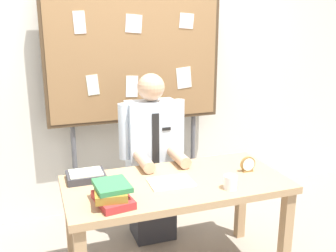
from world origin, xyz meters
name	(u,v)px	position (x,y,z in m)	size (l,w,h in m)	color
back_wall	(130,71)	(0.00, 1.24, 1.35)	(6.40, 0.08, 2.70)	silver
desk	(176,194)	(0.00, 0.00, 0.65)	(1.53, 0.74, 0.74)	tan
person	(152,164)	(0.00, 0.57, 0.66)	(0.55, 0.56, 1.41)	#2D2D33
bulletin_board	(135,56)	(0.00, 1.04, 1.51)	(1.59, 0.09, 2.14)	#4C3823
book_stack	(112,194)	(-0.48, -0.18, 0.80)	(0.24, 0.31, 0.13)	#B22D2D
open_notebook	(171,182)	(-0.05, -0.02, 0.75)	(0.30, 0.21, 0.01)	white
desk_clock	(248,165)	(0.56, -0.01, 0.79)	(0.11, 0.04, 0.11)	olive
coffee_mug	(230,182)	(0.29, -0.24, 0.79)	(0.09, 0.09, 0.09)	white
paper_tray	(86,176)	(-0.58, 0.23, 0.77)	(0.26, 0.20, 0.06)	#333338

